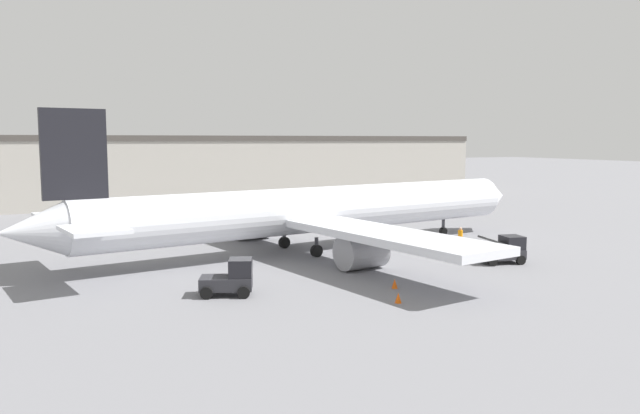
# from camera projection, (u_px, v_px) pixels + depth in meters

# --- Properties ---
(ground_plane) EXTENTS (400.00, 400.00, 0.00)m
(ground_plane) POSITION_uv_depth(u_px,v_px,m) (320.00, 250.00, 48.31)
(ground_plane) COLOR slate
(terminal_building) EXTENTS (79.24, 14.95, 9.06)m
(terminal_building) POSITION_uv_depth(u_px,v_px,m) (205.00, 168.00, 87.58)
(terminal_building) COLOR #ADA89E
(terminal_building) RESTS_ON ground_plane
(airplane) EXTENTS (43.80, 36.91, 10.37)m
(airplane) POSITION_uv_depth(u_px,v_px,m) (309.00, 212.00, 47.41)
(airplane) COLOR silver
(airplane) RESTS_ON ground_plane
(ground_crew_worker) EXTENTS (0.37, 0.37, 1.70)m
(ground_crew_worker) POSITION_uv_depth(u_px,v_px,m) (460.00, 237.00, 48.79)
(ground_crew_worker) COLOR #1E2338
(ground_crew_worker) RESTS_ON ground_plane
(baggage_tug) EXTENTS (3.24, 2.75, 2.02)m
(baggage_tug) POSITION_uv_depth(u_px,v_px,m) (231.00, 278.00, 34.16)
(baggage_tug) COLOR #2D2D33
(baggage_tug) RESTS_ON ground_plane
(belt_loader_truck) EXTENTS (3.30, 2.49, 1.93)m
(belt_loader_truck) POSITION_uv_depth(u_px,v_px,m) (504.00, 250.00, 43.13)
(belt_loader_truck) COLOR #2D2D33
(belt_loader_truck) RESTS_ON ground_plane
(safety_cone_near) EXTENTS (0.36, 0.36, 0.55)m
(safety_cone_near) POSITION_uv_depth(u_px,v_px,m) (395.00, 284.00, 35.78)
(safety_cone_near) COLOR #EF590F
(safety_cone_near) RESTS_ON ground_plane
(safety_cone_far) EXTENTS (0.36, 0.36, 0.55)m
(safety_cone_far) POSITION_uv_depth(u_px,v_px,m) (398.00, 298.00, 32.57)
(safety_cone_far) COLOR #EF590F
(safety_cone_far) RESTS_ON ground_plane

